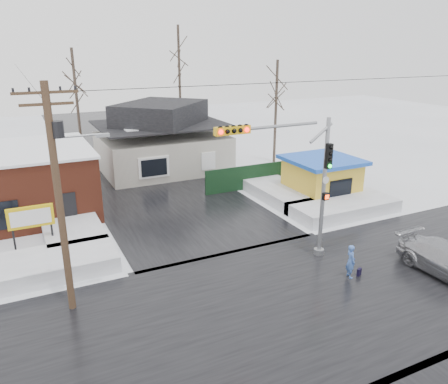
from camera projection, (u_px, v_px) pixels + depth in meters
name	position (u px, v px, depth m)	size (l,w,h in m)	color
ground	(286.00, 303.00, 18.10)	(120.00, 120.00, 0.00)	white
road_ns	(286.00, 303.00, 18.09)	(10.00, 120.00, 0.02)	black
road_ew	(286.00, 303.00, 18.09)	(120.00, 10.00, 0.02)	black
snowbank_nw	(39.00, 267.00, 20.20)	(7.00, 3.00, 0.80)	white
snowbank_ne	(343.00, 207.00, 27.67)	(7.00, 3.00, 0.80)	white
snowbank_nside_w	(69.00, 222.00, 25.29)	(3.00, 8.00, 0.80)	white
snowbank_nside_e	(274.00, 189.00, 31.10)	(3.00, 8.00, 0.80)	white
traffic_signal	(298.00, 173.00, 20.19)	(6.05, 0.68, 7.00)	gray
utility_pole	(60.00, 188.00, 16.16)	(3.15, 0.44, 9.00)	#382619
marquee_sign	(31.00, 218.00, 21.84)	(2.20, 0.21, 2.55)	black
house	(162.00, 139.00, 36.84)	(10.40, 8.40, 5.76)	beige
kiosk	(321.00, 178.00, 30.09)	(4.60, 4.60, 2.88)	gold
fence	(255.00, 176.00, 32.44)	(8.00, 0.12, 1.80)	black
tree_far_left	(74.00, 73.00, 36.06)	(3.00, 3.00, 10.00)	#332821
tree_far_mid	(179.00, 52.00, 41.41)	(3.00, 3.00, 12.00)	#332821
tree_far_right	(277.00, 82.00, 37.84)	(3.00, 3.00, 9.00)	#332821
pedestrian	(351.00, 261.00, 19.87)	(0.58, 0.38, 1.59)	#4167B7
shopping_bag	(359.00, 272.00, 20.18)	(0.28, 0.12, 0.35)	black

